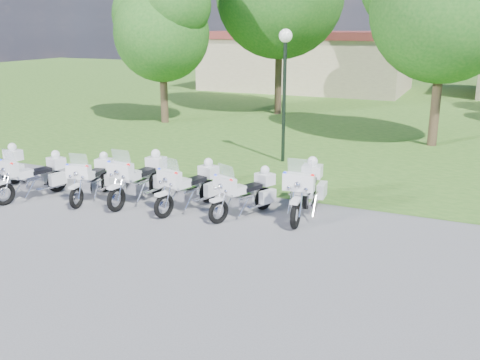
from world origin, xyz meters
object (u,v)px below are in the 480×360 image
at_px(motorcycle_1, 35,176).
at_px(motorcycle_5, 246,192).
at_px(motorcycle_3, 140,177).
at_px(motorcycle_2, 93,177).
at_px(motorcycle_4, 190,186).
at_px(motorcycle_6, 306,189).
at_px(lamp_post, 285,64).

distance_m(motorcycle_1, motorcycle_5, 5.91).
bearing_deg(motorcycle_3, motorcycle_2, 18.69).
relative_size(motorcycle_4, motorcycle_6, 0.89).
bearing_deg(motorcycle_2, motorcycle_3, -175.01).
xyz_separation_m(motorcycle_1, motorcycle_5, (5.82, 1.03, -0.02)).
xyz_separation_m(motorcycle_2, motorcycle_6, (5.65, 1.08, 0.09)).
height_order(motorcycle_3, lamp_post, lamp_post).
xyz_separation_m(motorcycle_4, motorcycle_5, (1.49, 0.13, -0.03)).
bearing_deg(motorcycle_6, motorcycle_5, 20.30).
distance_m(motorcycle_2, motorcycle_4, 2.85).
xyz_separation_m(motorcycle_1, motorcycle_3, (2.80, 0.90, 0.04)).
height_order(motorcycle_6, lamp_post, lamp_post).
bearing_deg(motorcycle_4, motorcycle_6, -149.27).
bearing_deg(motorcycle_2, motorcycle_6, -178.55).
bearing_deg(motorcycle_5, motorcycle_3, 26.31).
height_order(motorcycle_1, motorcycle_4, motorcycle_4).
bearing_deg(lamp_post, motorcycle_2, -118.97).
height_order(motorcycle_1, motorcycle_2, motorcycle_1).
distance_m(motorcycle_5, motorcycle_6, 1.47).
bearing_deg(motorcycle_6, motorcycle_2, 6.01).
distance_m(motorcycle_4, motorcycle_6, 2.92).
bearing_deg(motorcycle_1, motorcycle_4, -152.75).
height_order(motorcycle_2, motorcycle_5, motorcycle_5).
distance_m(motorcycle_2, motorcycle_6, 5.75).
height_order(motorcycle_2, motorcycle_3, motorcycle_3).
distance_m(motorcycle_1, motorcycle_4, 4.42).
xyz_separation_m(motorcycle_2, lamp_post, (3.31, 5.97, 2.74)).
height_order(motorcycle_1, lamp_post, lamp_post).
height_order(motorcycle_3, motorcycle_5, motorcycle_3).
xyz_separation_m(motorcycle_3, motorcycle_6, (4.35, 0.75, 0.02)).
xyz_separation_m(motorcycle_5, lamp_post, (-1.01, 5.51, 2.74)).
relative_size(motorcycle_3, motorcycle_5, 1.18).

